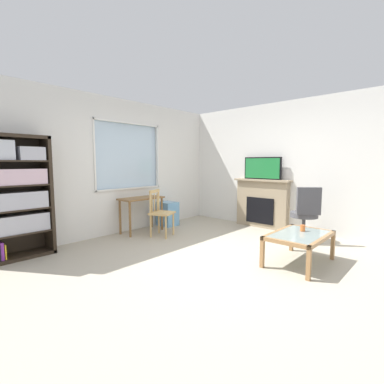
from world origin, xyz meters
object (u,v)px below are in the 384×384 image
at_px(plastic_drawer_unit, 168,214).
at_px(tv, 262,168).
at_px(bookshelf, 16,194).
at_px(wooden_chair, 160,212).
at_px(coffee_table, 299,238).
at_px(desk_under_window, 141,204).
at_px(sippy_cup, 303,228).
at_px(fireplace, 262,203).
at_px(office_chair, 306,211).

distance_m(plastic_drawer_unit, tv, 2.33).
height_order(bookshelf, wooden_chair, bookshelf).
bearing_deg(bookshelf, plastic_drawer_unit, -1.09).
height_order(tv, coffee_table, tv).
relative_size(desk_under_window, coffee_table, 0.88).
bearing_deg(desk_under_window, plastic_drawer_unit, 3.71).
xyz_separation_m(tv, coffee_table, (-1.64, -1.47, -0.93)).
bearing_deg(sippy_cup, coffee_table, -172.61).
xyz_separation_m(desk_under_window, coffee_table, (0.39, -3.09, -0.22)).
distance_m(plastic_drawer_unit, sippy_cup, 3.13).
bearing_deg(tv, bookshelf, 157.82).
bearing_deg(wooden_chair, coffee_table, -82.65).
bearing_deg(bookshelf, sippy_cup, -49.08).
xyz_separation_m(fireplace, tv, (-0.02, -0.00, 0.77)).
bearing_deg(office_chair, wooden_chair, 123.31).
distance_m(bookshelf, office_chair, 4.71).
xyz_separation_m(desk_under_window, tv, (2.03, -1.61, 0.71)).
relative_size(plastic_drawer_unit, fireplace, 0.42).
bearing_deg(coffee_table, office_chair, 16.29).
xyz_separation_m(plastic_drawer_unit, fireplace, (1.28, -1.66, 0.27)).
height_order(bookshelf, desk_under_window, bookshelf).
xyz_separation_m(wooden_chair, sippy_cup, (0.50, -2.55, 0.01)).
xyz_separation_m(bookshelf, plastic_drawer_unit, (2.96, -0.06, -0.69)).
height_order(plastic_drawer_unit, fireplace, fireplace).
relative_size(desk_under_window, tv, 1.06).
distance_m(coffee_table, sippy_cup, 0.20).
relative_size(bookshelf, desk_under_window, 2.01).
height_order(wooden_chair, fireplace, fireplace).
height_order(fireplace, office_chair, fireplace).
bearing_deg(tv, sippy_cup, -135.46).
bearing_deg(sippy_cup, bookshelf, 130.92).
bearing_deg(fireplace, sippy_cup, -135.81).
height_order(fireplace, sippy_cup, fireplace).
xyz_separation_m(plastic_drawer_unit, office_chair, (0.76, -2.80, 0.29)).
bearing_deg(tv, office_chair, -113.89).
xyz_separation_m(bookshelf, wooden_chair, (2.25, -0.62, -0.49)).
bearing_deg(sippy_cup, office_chair, 17.78).
xyz_separation_m(bookshelf, fireplace, (4.24, -1.72, -0.42)).
xyz_separation_m(tv, sippy_cup, (-1.47, -1.45, -0.83)).
bearing_deg(desk_under_window, tv, -38.46).
distance_m(bookshelf, coffee_table, 4.14).
bearing_deg(wooden_chair, bookshelf, 164.51).
height_order(office_chair, sippy_cup, office_chair).
bearing_deg(plastic_drawer_unit, wooden_chair, -141.51).
height_order(bookshelf, sippy_cup, bookshelf).
height_order(desk_under_window, office_chair, office_chair).
relative_size(office_chair, coffee_table, 0.97).
bearing_deg(wooden_chair, plastic_drawer_unit, 38.49).
bearing_deg(fireplace, coffee_table, -138.46).
height_order(plastic_drawer_unit, sippy_cup, plastic_drawer_unit).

